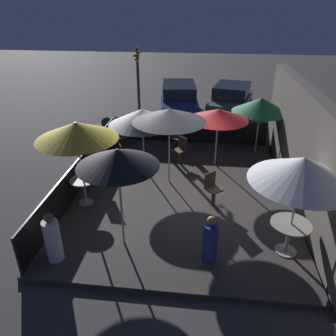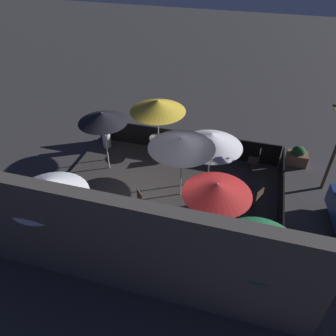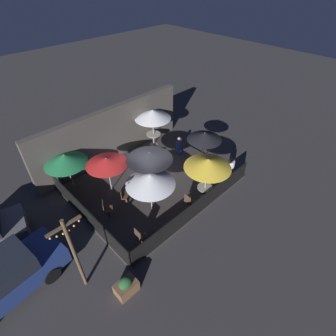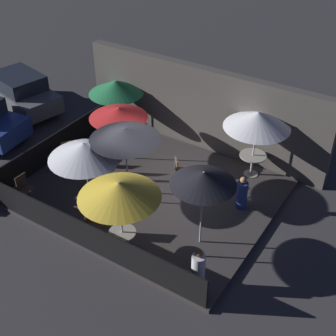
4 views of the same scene
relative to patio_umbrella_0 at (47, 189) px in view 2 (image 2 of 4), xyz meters
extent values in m
plane|color=#383538|center=(-2.42, -2.59, -2.24)|extent=(60.00, 60.00, 0.00)
cube|color=#383333|center=(-2.42, -2.59, -2.18)|extent=(7.82, 6.28, 0.12)
cube|color=#4C4742|center=(-2.42, 0.78, -0.66)|extent=(9.42, 0.36, 3.15)
cube|color=black|center=(-2.42, -5.69, -1.64)|extent=(7.62, 0.05, 0.95)
cube|color=black|center=(-6.28, -2.59, -1.64)|extent=(0.05, 6.08, 0.95)
cylinder|color=#B2B2B7|center=(0.00, 0.00, -0.92)|extent=(0.05, 0.05, 2.39)
cone|color=silver|center=(0.00, 0.00, 0.00)|extent=(2.15, 2.15, 0.54)
cylinder|color=#B2B2B7|center=(-1.43, -5.26, -0.91)|extent=(0.05, 0.05, 2.41)
cone|color=gold|center=(-1.43, -5.26, 0.06)|extent=(2.14, 2.14, 0.45)
cylinder|color=#B2B2B7|center=(-4.31, -1.58, -1.11)|extent=(0.05, 0.05, 2.01)
cone|color=red|center=(-4.31, -1.58, -0.29)|extent=(1.99, 1.99, 0.36)
cylinder|color=#B2B2B7|center=(-2.92, -3.04, -0.92)|extent=(0.05, 0.05, 2.39)
cone|color=black|center=(-2.92, -3.04, 0.08)|extent=(2.17, 2.17, 0.38)
cylinder|color=#B2B2B7|center=(-3.72, -3.99, -1.06)|extent=(0.05, 0.05, 2.11)
cone|color=silver|center=(-3.72, -3.99, -0.27)|extent=(2.19, 2.19, 0.52)
cylinder|color=#B2B2B7|center=(0.14, -3.77, -0.90)|extent=(0.05, 0.05, 2.44)
cone|color=black|center=(0.14, -3.77, 0.13)|extent=(1.77, 1.77, 0.39)
cylinder|color=#B2B2B7|center=(-5.61, -0.04, -1.08)|extent=(0.05, 0.05, 2.08)
cone|color=#1E6B3D|center=(-5.61, -0.04, -0.30)|extent=(2.06, 2.06, 0.52)
cylinder|color=#9E998E|center=(0.00, 0.00, -2.11)|extent=(0.49, 0.49, 0.02)
cylinder|color=#9E998E|center=(0.00, 0.00, -1.74)|extent=(0.08, 0.08, 0.74)
cylinder|color=#9E998E|center=(0.00, 0.00, -1.36)|extent=(0.89, 0.89, 0.04)
cylinder|color=#9E998E|center=(-1.43, -5.26, -2.11)|extent=(0.41, 0.41, 0.02)
cylinder|color=#9E998E|center=(-1.43, -5.26, -1.76)|extent=(0.08, 0.08, 0.72)
cylinder|color=#9E998E|center=(-1.43, -5.26, -1.38)|extent=(0.74, 0.74, 0.04)
cube|color=#4C3828|center=(-4.34, -2.85, -1.90)|extent=(0.11, 0.11, 0.44)
cube|color=#4C3828|center=(-4.34, -2.85, -1.66)|extent=(0.56, 0.56, 0.04)
cube|color=#4C3828|center=(-4.47, -2.74, -1.42)|extent=(0.28, 0.33, 0.44)
cube|color=#4C3828|center=(-2.43, -5.21, -1.88)|extent=(0.08, 0.08, 0.46)
cube|color=#4C3828|center=(-2.43, -5.21, -1.63)|extent=(0.42, 0.42, 0.04)
cube|color=#4C3828|center=(-2.61, -5.20, -1.39)|extent=(0.05, 0.40, 0.44)
cube|color=#4C3828|center=(-5.26, -5.12, -1.88)|extent=(0.08, 0.08, 0.48)
cube|color=#4C3828|center=(-5.26, -5.12, -1.62)|extent=(0.41, 0.41, 0.04)
cube|color=#4C3828|center=(-5.44, -5.11, -1.38)|extent=(0.04, 0.40, 0.44)
cube|color=#4C3828|center=(-5.41, -2.99, -1.88)|extent=(0.11, 0.11, 0.47)
cube|color=#4C3828|center=(-5.41, -2.99, -1.63)|extent=(0.55, 0.55, 0.04)
cube|color=#4C3828|center=(-5.57, -2.90, -1.39)|extent=(0.22, 0.36, 0.44)
cube|color=#4C3828|center=(-1.75, -1.65, -1.88)|extent=(0.11, 0.11, 0.47)
cube|color=#4C3828|center=(-1.75, -1.65, -1.62)|extent=(0.57, 0.57, 0.04)
cube|color=#4C3828|center=(-1.88, -1.78, -1.38)|extent=(0.30, 0.31, 0.44)
cylinder|color=navy|center=(0.45, -1.75, -1.65)|extent=(0.47, 0.47, 0.92)
sphere|color=#9E704C|center=(0.45, -1.75, -1.09)|extent=(0.20, 0.20, 0.20)
cylinder|color=silver|center=(0.84, -5.15, -1.62)|extent=(0.42, 0.42, 1.00)
sphere|color=brown|center=(0.84, -5.15, -1.01)|extent=(0.20, 0.20, 0.20)
cube|color=brown|center=(-6.92, -6.23, -1.99)|extent=(0.80, 0.56, 0.50)
ellipsoid|color=#235128|center=(-6.92, -6.23, -1.65)|extent=(0.52, 0.41, 0.47)
cylinder|color=brown|center=(-7.82, -4.93, -0.46)|extent=(0.12, 0.12, 3.55)
sphere|color=#F4B260|center=(-7.37, -4.93, 0.92)|extent=(0.07, 0.07, 0.07)
camera|label=1|loc=(6.12, -2.02, 3.03)|focal=35.00mm
camera|label=2|loc=(-4.87, 5.39, 5.74)|focal=35.00mm
camera|label=3|loc=(-9.05, -10.52, 7.15)|focal=28.00mm
camera|label=4|loc=(4.55, -12.36, 7.24)|focal=50.00mm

